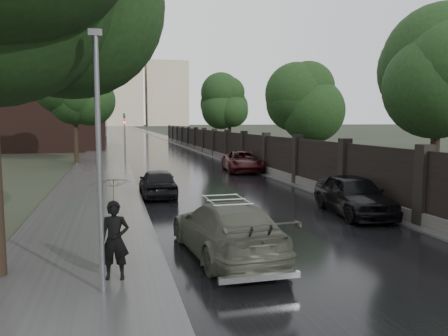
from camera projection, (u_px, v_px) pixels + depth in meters
ground at (394, 302)px, 8.35m from camera, size 800.00×800.00×0.00m
road at (124, 129)px, 191.38m from camera, size 8.00×420.00×0.02m
sidewalk_left at (110, 129)px, 189.89m from camera, size 4.00×420.00×0.16m
verge_right at (137, 129)px, 192.73m from camera, size 3.00×420.00×0.08m
fence_right at (222, 148)px, 40.21m from camera, size 0.45×75.72×2.70m
tree_left_far at (75, 98)px, 34.72m from camera, size 4.25×4.25×7.39m
tree_right_a at (438, 83)px, 17.37m from camera, size 4.08×4.08×7.01m
tree_right_b at (296, 100)px, 30.86m from camera, size 4.08×4.08×7.01m
tree_right_c at (230, 107)px, 48.19m from camera, size 4.08×4.08×7.01m
lamp_post at (99, 163)px, 8.18m from camera, size 0.25×0.12×5.11m
traffic_light at (125, 136)px, 31.11m from camera, size 0.16×0.32×4.00m
brick_building at (1, 67)px, 52.94m from camera, size 24.00×18.00×20.00m
stalinist_tower at (119, 69)px, 293.22m from camera, size 92.00×30.00×159.00m
volga_sedan at (226, 229)px, 11.18m from camera, size 2.36×4.99×1.41m
hatchback_left at (158, 183)px, 19.82m from camera, size 1.59×3.89×1.32m
car_right_near at (354, 195)px, 16.03m from camera, size 2.20×4.54×1.49m
car_right_far at (243, 161)px, 29.68m from camera, size 2.90×5.32×1.41m
pedestrian_umbrella at (114, 198)px, 8.96m from camera, size 1.11×1.13×2.58m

